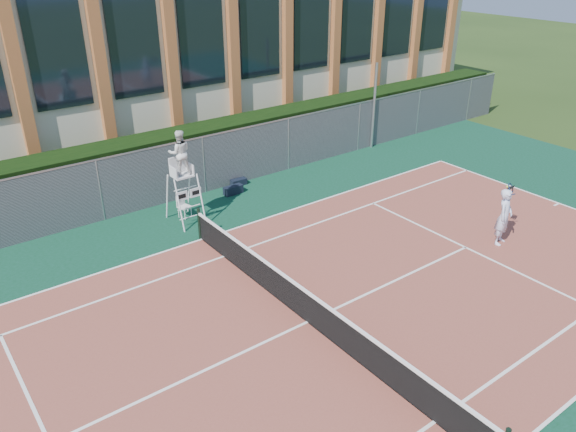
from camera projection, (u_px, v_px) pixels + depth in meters
ground at (308, 323)px, 14.30m from camera, size 120.00×120.00×0.00m
apron at (284, 304)px, 15.01m from camera, size 36.00×20.00×0.01m
tennis_court at (308, 322)px, 14.29m from camera, size 23.77×10.97×0.02m
tennis_net at (308, 305)px, 14.06m from camera, size 0.10×11.30×1.10m
fence at (155, 178)px, 20.11m from camera, size 40.00×0.06×2.20m
hedge at (141, 168)px, 20.97m from camera, size 40.00×1.40×2.20m
building at (61, 53)px, 25.32m from camera, size 45.00×10.60×8.22m
steel_pole at (374, 106)px, 25.47m from camera, size 0.12×0.12×3.91m
umpire_chair at (180, 155)px, 18.39m from camera, size 0.92×1.41×3.30m
plastic_chair at (183, 204)px, 19.54m from camera, size 0.47×0.47×0.81m
sports_bag_near at (233, 190)px, 21.44m from camera, size 0.76×0.32×0.32m
sports_bag_far at (239, 182)px, 22.22m from camera, size 0.65×0.31×0.25m
tennis_player at (504, 217)px, 17.59m from camera, size 1.07×0.77×1.86m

